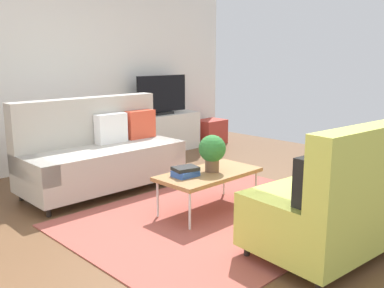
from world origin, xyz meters
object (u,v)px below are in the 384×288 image
Objects in this scene: couch_green at (355,195)px; coffee_table at (209,175)px; storage_trunk at (211,132)px; bottle_1 at (149,112)px; table_book_0 at (185,175)px; potted_plant at (212,150)px; couch_beige at (101,153)px; vase_0 at (131,113)px; tv at (162,96)px; bottle_0 at (144,112)px; tv_console at (162,133)px.

couch_green reaches higher than coffee_table.
bottle_1 reaches higher than storage_trunk.
potted_plant is at bearing -11.05° from table_book_0.
storage_trunk is 3.69m from table_book_0.
storage_trunk is 3.45× the size of bottle_1.
couch_beige is at bearing 94.38° from table_book_0.
potted_plant reaches higher than coffee_table.
vase_0 is at bearing 70.36° from coffee_table.
tv reaches higher than bottle_0.
vase_0 is 1.00× the size of bottle_0.
potted_plant is at bearing -112.99° from bottle_0.
table_book_0 is at bearing -140.97° from storage_trunk.
vase_0 is (1.18, 2.47, 0.28)m from table_book_0.
bottle_0 is at bearing 83.79° from couch_green.
tv_console is 9.18× the size of vase_0.
coffee_table is at bearing -120.88° from tv_console.
potted_plant reaches higher than tv_console.
table_book_0 is (-0.28, 0.06, 0.04)m from coffee_table.
couch_beige is at bearing -145.17° from bottle_0.
tv is 0.63m from vase_0.
bottle_0 is at bearing -26.85° from vase_0.
table_book_0 is (-0.55, 1.48, -0.01)m from couch_green.
coffee_table is at bearing -115.78° from bottle_1.
coffee_table is 0.25m from potted_plant.
coffee_table is at bearing -109.64° from vase_0.
storage_trunk is (1.10, -0.08, -0.73)m from tv.
vase_0 is at bearing 174.90° from storage_trunk.
tv_console is at bearing 59.12° from coffee_table.
vase_0 reaches higher than bottle_1.
vase_0 is 1.01× the size of bottle_1.
vase_0 is at bearing 161.91° from bottle_1.
couch_beige reaches higher than vase_0.
vase_0 is 0.29m from bottle_1.
vase_0 is (0.90, 2.53, 0.32)m from coffee_table.
tv is 1.32m from storage_trunk.
tv reaches higher than bottle_1.
tv reaches higher than potted_plant.
bottle_1 is (1.46, 2.38, 0.28)m from table_book_0.
tv is at bearing 3.76° from bottle_1.
coffee_table is at bearing 105.65° from couch_beige.
storage_trunk is 1.36× the size of potted_plant.
tv reaches higher than coffee_table.
storage_trunk is 3.41× the size of vase_0.
tv_console is at bearing 7.48° from bottle_1.
bottle_1 is at bearing 0.00° from bottle_0.
couch_beige is 1.47m from coffee_table.
tv_console is 0.63m from tv.
tv_console is 0.57m from bottle_0.
tv is at bearing 59.71° from potted_plant.
tv is (1.21, 3.88, 0.51)m from couch_green.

